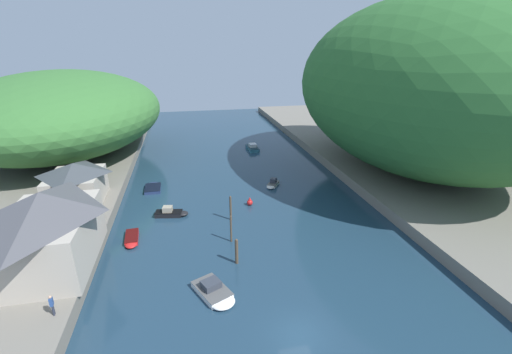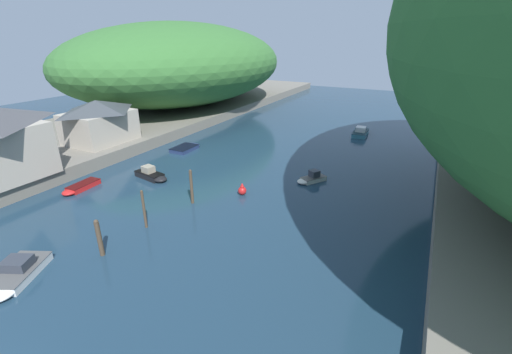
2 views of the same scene
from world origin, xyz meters
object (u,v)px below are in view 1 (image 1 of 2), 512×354
object	(u,v)px
boat_mid_channel	(252,147)
boat_yellow_tender	(172,213)
boathouse_shed	(76,182)
boat_moored_right	(153,187)
person_on_quay	(52,304)
boat_open_rowboat	(273,184)
waterfront_building	(47,228)
boat_navy_launch	(215,292)
boat_cabin_cruiser	(132,239)
channel_buoy_near	(250,202)

from	to	relation	value
boat_mid_channel	boat_yellow_tender	size ratio (longest dim) A/B	1.29
boathouse_shed	boat_mid_channel	bearing A→B (deg)	40.84
boat_moored_right	person_on_quay	distance (m)	27.00
boat_moored_right	person_on_quay	world-z (taller)	person_on_quay
boat_mid_channel	boat_open_rowboat	bearing A→B (deg)	-95.74
waterfront_building	boat_mid_channel	xyz separation A→B (m)	(25.41, 37.01, -4.62)
boat_navy_launch	boat_yellow_tender	world-z (taller)	boat_yellow_tender
waterfront_building	boat_yellow_tender	world-z (taller)	waterfront_building
boat_cabin_cruiser	boat_mid_channel	xyz separation A→B (m)	(19.60, 32.10, 0.17)
boathouse_shed	person_on_quay	bearing A→B (deg)	-80.63
channel_buoy_near	boathouse_shed	bearing A→B (deg)	172.82
boat_cabin_cruiser	boat_open_rowboat	distance (m)	22.36
boat_yellow_tender	person_on_quay	distance (m)	18.91
boat_navy_launch	person_on_quay	distance (m)	12.03
boat_yellow_tender	boathouse_shed	bearing A→B (deg)	-98.00
boat_moored_right	person_on_quay	size ratio (longest dim) A/B	2.51
waterfront_building	boathouse_shed	size ratio (longest dim) A/B	1.44
boat_moored_right	boat_open_rowboat	size ratio (longest dim) A/B	1.29
channel_buoy_near	boat_navy_launch	bearing A→B (deg)	-110.45
boathouse_shed	channel_buoy_near	size ratio (longest dim) A/B	6.66
boat_navy_launch	channel_buoy_near	xyz separation A→B (m)	(6.23, 16.71, 0.10)
boat_moored_right	boat_cabin_cruiser	size ratio (longest dim) A/B	1.10
waterfront_building	boat_yellow_tender	distance (m)	14.98
boat_cabin_cruiser	boat_mid_channel	bearing A→B (deg)	-125.51
boat_navy_launch	person_on_quay	bearing A→B (deg)	-19.22
boat_moored_right	boat_mid_channel	bearing A→B (deg)	42.35
boat_cabin_cruiser	boat_yellow_tender	size ratio (longest dim) A/B	0.92
boathouse_shed	channel_buoy_near	world-z (taller)	boathouse_shed
person_on_quay	boat_mid_channel	bearing A→B (deg)	-36.44
boathouse_shed	boat_open_rowboat	world-z (taller)	boathouse_shed
boat_navy_launch	person_on_quay	xyz separation A→B (m)	(-11.78, -1.30, 2.04)
waterfront_building	boat_navy_launch	distance (m)	15.60
boat_navy_launch	boat_moored_right	bearing A→B (deg)	-100.47
waterfront_building	boat_yellow_tender	xyz separation A→B (m)	(9.98, 10.16, -4.65)
boat_mid_channel	boat_moored_right	bearing A→B (deg)	-140.04
waterfront_building	boat_moored_right	world-z (taller)	waterfront_building
boathouse_shed	boat_yellow_tender	xyz separation A→B (m)	(11.38, -3.67, -3.63)
boat_mid_channel	boat_open_rowboat	xyz separation A→B (m)	(-0.76, -20.06, -0.08)
boat_mid_channel	channel_buoy_near	size ratio (longest dim) A/B	4.65
boat_mid_channel	waterfront_building	bearing A→B (deg)	-128.03
waterfront_building	boat_mid_channel	distance (m)	45.13
boat_navy_launch	channel_buoy_near	size ratio (longest dim) A/B	4.28
boat_moored_right	channel_buoy_near	world-z (taller)	channel_buoy_near
boathouse_shed	waterfront_building	bearing A→B (deg)	-84.21
waterfront_building	boat_yellow_tender	bearing A→B (deg)	45.53
channel_buoy_near	boat_cabin_cruiser	bearing A→B (deg)	-156.36
boat_yellow_tender	person_on_quay	bearing A→B (deg)	-15.19
boathouse_shed	boat_cabin_cruiser	distance (m)	12.08
waterfront_building	boat_navy_launch	world-z (taller)	waterfront_building
boat_moored_right	person_on_quay	xyz separation A→B (m)	(-5.03, -26.44, 2.16)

